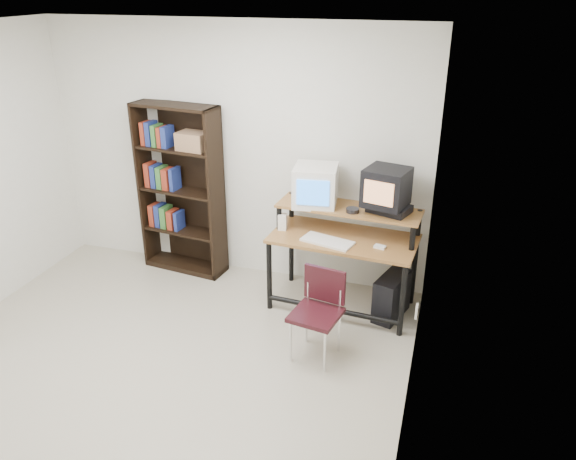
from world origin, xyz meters
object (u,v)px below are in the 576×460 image
(crt_tv, at_px, (386,187))
(pc_tower, at_px, (392,296))
(computer_desk, at_px, (344,239))
(school_chair, at_px, (319,305))
(bookshelf, at_px, (182,188))
(crt_monitor, at_px, (316,186))

(crt_tv, height_order, pc_tower, crt_tv)
(computer_desk, height_order, pc_tower, computer_desk)
(pc_tower, distance_m, school_chair, 0.95)
(school_chair, bearing_deg, crt_tv, 77.84)
(computer_desk, relative_size, crt_tv, 3.15)
(bookshelf, bearing_deg, pc_tower, -1.20)
(school_chair, bearing_deg, crt_monitor, 116.93)
(computer_desk, xyz_separation_m, school_chair, (-0.04, -0.82, -0.24))
(crt_monitor, relative_size, crt_tv, 1.01)
(crt_monitor, bearing_deg, crt_tv, -10.31)
(crt_monitor, bearing_deg, school_chair, -80.58)
(pc_tower, relative_size, bookshelf, 0.25)
(crt_monitor, relative_size, pc_tower, 0.99)
(computer_desk, bearing_deg, pc_tower, -3.49)
(computer_desk, height_order, bookshelf, bookshelf)
(computer_desk, distance_m, school_chair, 0.86)
(crt_monitor, height_order, bookshelf, bookshelf)
(crt_monitor, xyz_separation_m, pc_tower, (0.81, -0.19, -0.95))
(school_chair, bearing_deg, pc_tower, 65.68)
(crt_tv, relative_size, school_chair, 0.58)
(crt_tv, relative_size, pc_tower, 0.98)
(computer_desk, distance_m, bookshelf, 1.84)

